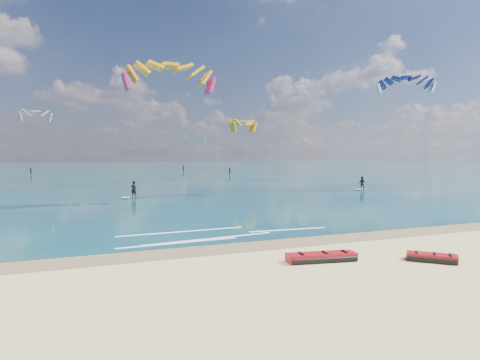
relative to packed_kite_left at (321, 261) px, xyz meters
name	(u,v)px	position (x,y,z in m)	size (l,w,h in m)	color
ground	(128,190)	(-3.28, 40.99, 0.00)	(320.00, 320.00, 0.00)	tan
wet_sand_strip	(223,249)	(-3.28, 3.99, 0.00)	(320.00, 2.40, 0.01)	brown
sea	(98,170)	(-3.28, 104.99, 0.02)	(320.00, 200.00, 0.04)	#092534
packed_kite_left	(321,261)	(0.00, 0.00, 0.00)	(3.38, 1.21, 0.44)	#AD0910
packed_kite_mid	(432,261)	(4.57, -1.86, 0.00)	(2.32, 1.13, 0.41)	#A80B10
kitesurfer_main	(151,126)	(-2.81, 26.28, 7.41)	(9.64, 8.56, 14.48)	#D1DF1A
kitesurfer_far	(386,124)	(27.47, 28.15, 8.44)	(10.80, 5.26, 15.76)	gold
shoreline_foam	(210,236)	(-2.89, 7.25, 0.04)	(13.16, 3.66, 0.01)	white
distant_kites	(67,149)	(-10.71, 79.49, 5.62)	(68.32, 35.94, 13.42)	#2AB7AE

